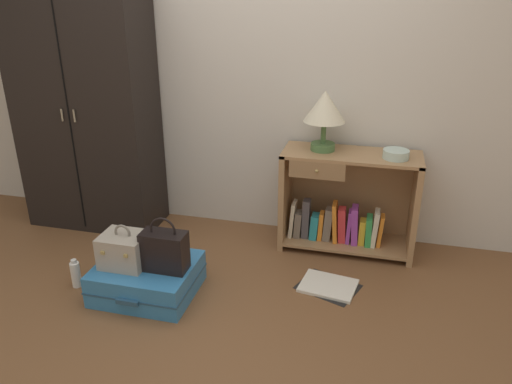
% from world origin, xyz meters
% --- Properties ---
extents(ground_plane, '(9.00, 9.00, 0.00)m').
position_xyz_m(ground_plane, '(0.00, 0.00, 0.00)').
color(ground_plane, brown).
extents(back_wall, '(6.40, 0.10, 2.60)m').
position_xyz_m(back_wall, '(0.00, 1.50, 1.30)').
color(back_wall, beige).
rests_on(back_wall, ground_plane).
extents(wardrobe, '(1.02, 0.47, 1.89)m').
position_xyz_m(wardrobe, '(-1.30, 1.20, 0.94)').
color(wardrobe, black).
rests_on(wardrobe, ground_plane).
extents(bookshelf, '(0.95, 0.39, 0.74)m').
position_xyz_m(bookshelf, '(0.68, 1.25, 0.34)').
color(bookshelf, '#A37A51').
rests_on(bookshelf, ground_plane).
extents(table_lamp, '(0.29, 0.29, 0.42)m').
position_xyz_m(table_lamp, '(0.50, 1.26, 1.03)').
color(table_lamp, '#4C7542').
rests_on(table_lamp, bookshelf).
extents(bowl, '(0.17, 0.17, 0.06)m').
position_xyz_m(bowl, '(0.99, 1.20, 0.77)').
color(bowl, silver).
rests_on(bowl, bookshelf).
extents(suitcase_large, '(0.61, 0.54, 0.21)m').
position_xyz_m(suitcase_large, '(-0.46, 0.34, 0.10)').
color(suitcase_large, teal).
rests_on(suitcase_large, ground_plane).
extents(train_case, '(0.27, 0.24, 0.27)m').
position_xyz_m(train_case, '(-0.58, 0.31, 0.31)').
color(train_case, '#A89E8E').
rests_on(train_case, suitcase_large).
extents(handbag, '(0.27, 0.14, 0.35)m').
position_xyz_m(handbag, '(-0.32, 0.32, 0.34)').
color(handbag, black).
rests_on(handbag, suitcase_large).
extents(bottle, '(0.06, 0.06, 0.20)m').
position_xyz_m(bottle, '(-0.94, 0.29, 0.09)').
color(bottle, white).
rests_on(bottle, ground_plane).
extents(open_book_on_floor, '(0.44, 0.40, 0.02)m').
position_xyz_m(open_book_on_floor, '(0.64, 0.68, 0.01)').
color(open_book_on_floor, white).
rests_on(open_book_on_floor, ground_plane).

